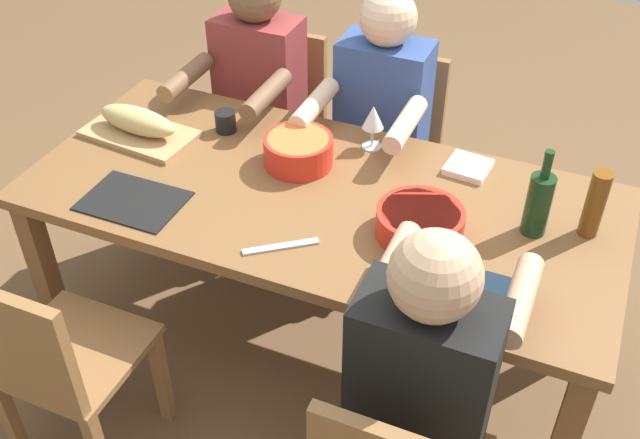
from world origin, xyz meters
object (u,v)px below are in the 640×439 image
object	(u,v)px
bread_loaf	(137,121)
beer_bottle	(595,204)
chair_far_center	(391,143)
serving_bowl_salad	(420,221)
diner_far_center	(379,120)
cup_far_left	(225,121)
diner_near_right	(424,381)
serving_bowl_fruit	(298,149)
wine_bottle	(538,203)
chair_near_left	(54,361)
diner_far_left	(255,93)
chair_far_left	(277,118)
napkin_stack	(468,167)
cutting_board	(140,134)
dining_table	(320,213)
wine_glass	(373,119)

from	to	relation	value
bread_loaf	beer_bottle	world-z (taller)	beer_bottle
chair_far_center	serving_bowl_salad	xyz separation A→B (m)	(0.36, -0.83, 0.31)
serving_bowl_salad	diner_far_center	bearing A→B (deg)	118.85
beer_bottle	cup_far_left	bearing A→B (deg)	176.16
diner_far_center	diner_near_right	size ratio (longest dim) A/B	1.00
serving_bowl_fruit	wine_bottle	distance (m)	0.81
chair_near_left	diner_near_right	size ratio (longest dim) A/B	0.71
diner_far_left	beer_bottle	xyz separation A→B (m)	(1.36, -0.45, 0.15)
chair_far_left	napkin_stack	size ratio (longest dim) A/B	6.07
serving_bowl_fruit	wine_bottle	xyz separation A→B (m)	(0.81, -0.05, 0.05)
cutting_board	beer_bottle	size ratio (longest dim) A/B	1.82
chair_near_left	bread_loaf	world-z (taller)	same
bread_loaf	diner_far_center	bearing A→B (deg)	34.99
chair_far_left	wine_bottle	distance (m)	1.43
dining_table	serving_bowl_salad	xyz separation A→B (m)	(0.36, -0.07, 0.13)
cutting_board	wine_bottle	distance (m)	1.41
chair_near_left	cup_far_left	size ratio (longest dim) A/B	11.04
dining_table	serving_bowl_salad	bearing A→B (deg)	-11.36
diner_near_right	beer_bottle	bearing A→B (deg)	67.37
wine_bottle	cup_far_left	distance (m)	1.15
dining_table	chair_far_center	size ratio (longest dim) A/B	2.28
cutting_board	cup_far_left	bearing A→B (deg)	30.10
serving_bowl_salad	cup_far_left	distance (m)	0.87
diner_far_left	wine_bottle	distance (m)	1.31
serving_bowl_salad	chair_near_left	bearing A→B (deg)	-142.25
chair_near_left	diner_near_right	distance (m)	1.10
chair_far_center	beer_bottle	world-z (taller)	beer_bottle
diner_far_center	diner_near_right	world-z (taller)	same
diner_far_center	wine_glass	world-z (taller)	diner_far_center
chair_near_left	serving_bowl_fruit	xyz separation A→B (m)	(0.40, 0.89, 0.32)
diner_far_center	beer_bottle	world-z (taller)	diner_far_center
napkin_stack	cutting_board	bearing A→B (deg)	-167.45
serving_bowl_salad	cutting_board	size ratio (longest dim) A/B	0.67
serving_bowl_salad	cutting_board	bearing A→B (deg)	173.03
diner_near_right	serving_bowl_fruit	bearing A→B (deg)	133.45
dining_table	chair_far_center	distance (m)	0.78
beer_bottle	cup_far_left	world-z (taller)	beer_bottle
chair_near_left	wine_bottle	xyz separation A→B (m)	(1.20, 0.83, 0.37)
chair_far_center	napkin_stack	size ratio (longest dim) A/B	6.07
serving_bowl_fruit	wine_glass	bearing A→B (deg)	45.03
dining_table	wine_glass	bearing A→B (deg)	79.21
wine_bottle	cup_far_left	xyz separation A→B (m)	(-1.14, 0.14, -0.07)
chair_near_left	wine_bottle	distance (m)	1.51
diner_near_right	bread_loaf	xyz separation A→B (m)	(-1.27, 0.64, 0.11)
chair_far_center	serving_bowl_salad	world-z (taller)	chair_far_center
diner_far_left	cutting_board	xyz separation A→B (m)	(-0.20, -0.51, 0.05)
diner_far_left	beer_bottle	size ratio (longest dim) A/B	5.45
serving_bowl_salad	napkin_stack	bearing A→B (deg)	82.23
diner_far_center	wine_glass	bearing A→B (deg)	-76.37
cutting_board	wine_glass	xyz separation A→B (m)	(0.80, 0.26, 0.11)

